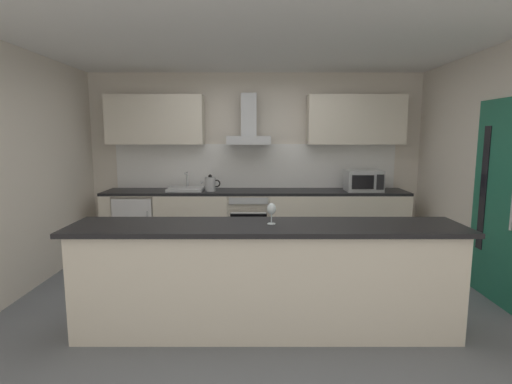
{
  "coord_description": "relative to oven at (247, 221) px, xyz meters",
  "views": [
    {
      "loc": [
        0.01,
        -3.97,
        1.68
      ],
      "look_at": [
        0.03,
        0.42,
        1.05
      ],
      "focal_mm": 27.45,
      "sensor_mm": 36.0,
      "label": 1
    }
  ],
  "objects": [
    {
      "name": "wall_left",
      "position": [
        -2.43,
        -1.59,
        0.84
      ],
      "size": [
        0.12,
        4.87,
        2.6
      ],
      "primitive_type": "cube",
      "color": "silver",
      "rests_on": "ground"
    },
    {
      "name": "backsplash_tile",
      "position": [
        0.1,
        0.33,
        0.77
      ],
      "size": [
        4.19,
        0.02,
        0.66
      ],
      "primitive_type": "cube",
      "color": "white"
    },
    {
      "name": "oven",
      "position": [
        0.0,
        0.0,
        0.0
      ],
      "size": [
        0.6,
        0.62,
        0.8
      ],
      "color": "slate",
      "rests_on": "ground"
    },
    {
      "name": "refrigerator",
      "position": [
        -1.61,
        -0.0,
        -0.03
      ],
      "size": [
        0.58,
        0.6,
        0.85
      ],
      "color": "white",
      "rests_on": "ground"
    },
    {
      "name": "upper_cabinets",
      "position": [
        0.1,
        0.18,
        1.45
      ],
      "size": [
        4.28,
        0.32,
        0.7
      ],
      "color": "beige"
    },
    {
      "name": "microwave",
      "position": [
        1.64,
        -0.03,
        0.59
      ],
      "size": [
        0.5,
        0.38,
        0.3
      ],
      "color": "#B7BABC",
      "rests_on": "counter_back"
    },
    {
      "name": "kettle",
      "position": [
        -0.55,
        -0.03,
        0.55
      ],
      "size": [
        0.29,
        0.15,
        0.24
      ],
      "color": "#B7BABC",
      "rests_on": "counter_back"
    },
    {
      "name": "side_door",
      "position": [
        2.54,
        -1.69,
        0.57
      ],
      "size": [
        0.08,
        0.85,
        2.05
      ],
      "color": "#1E664C",
      "rests_on": "ground"
    },
    {
      "name": "counter_back",
      "position": [
        0.1,
        0.03,
        -0.01
      ],
      "size": [
        4.33,
        0.6,
        0.9
      ],
      "color": "beige",
      "rests_on": "ground"
    },
    {
      "name": "ceiling",
      "position": [
        0.1,
        -1.59,
        2.15
      ],
      "size": [
        5.92,
        4.87,
        0.02
      ],
      "primitive_type": "cube",
      "color": "white"
    },
    {
      "name": "range_hood",
      "position": [
        -0.0,
        0.13,
        1.33
      ],
      "size": [
        0.62,
        0.45,
        0.72
      ],
      "color": "#B7BABC"
    },
    {
      "name": "sink",
      "position": [
        -0.91,
        0.01,
        0.47
      ],
      "size": [
        0.5,
        0.4,
        0.26
      ],
      "color": "silver",
      "rests_on": "counter_back"
    },
    {
      "name": "ground",
      "position": [
        0.1,
        -1.59,
        -0.47
      ],
      "size": [
        5.92,
        4.87,
        0.02
      ],
      "primitive_type": "cube",
      "color": "slate"
    },
    {
      "name": "counter_island",
      "position": [
        0.19,
        -2.37,
        0.02
      ],
      "size": [
        3.29,
        0.64,
        0.95
      ],
      "color": "beige",
      "rests_on": "ground"
    },
    {
      "name": "wall_back",
      "position": [
        0.1,
        0.41,
        0.84
      ],
      "size": [
        5.92,
        0.12,
        2.6
      ],
      "primitive_type": "cube",
      "color": "silver",
      "rests_on": "ground"
    },
    {
      "name": "wall_right",
      "position": [
        2.62,
        -1.59,
        0.84
      ],
      "size": [
        0.12,
        4.87,
        2.6
      ],
      "primitive_type": "cube",
      "color": "silver",
      "rests_on": "ground"
    },
    {
      "name": "wine_glass",
      "position": [
        0.23,
        -2.35,
        0.61
      ],
      "size": [
        0.08,
        0.08,
        0.18
      ],
      "color": "silver",
      "rests_on": "counter_island"
    }
  ]
}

